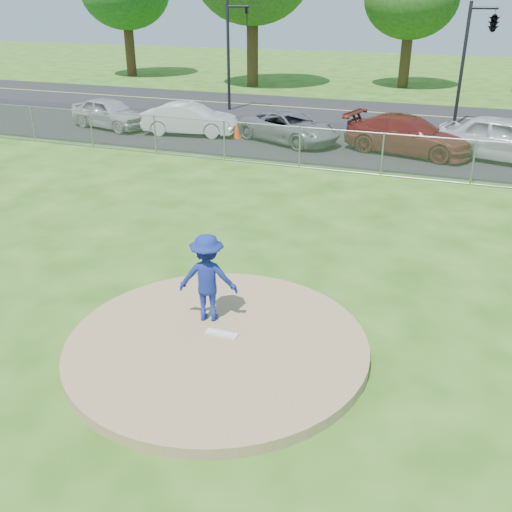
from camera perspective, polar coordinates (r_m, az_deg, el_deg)
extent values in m
plane|color=#285713|center=(19.13, 8.41, 6.64)|extent=(120.00, 120.00, 0.00)
cylinder|color=#987A53|center=(10.38, -3.89, -8.86)|extent=(5.40, 5.40, 0.20)
cube|color=white|center=(10.46, -3.46, -7.75)|extent=(0.60, 0.15, 0.04)
cube|color=gray|center=(20.81, 9.76, 10.17)|extent=(40.00, 0.06, 1.50)
cube|color=black|center=(25.30, 11.69, 10.83)|extent=(50.00, 8.00, 0.01)
cube|color=black|center=(32.59, 13.96, 13.64)|extent=(60.00, 7.00, 0.01)
cylinder|color=#392214|center=(48.38, -12.50, 19.67)|extent=(0.74, 0.74, 4.20)
cylinder|color=#392814|center=(41.66, -0.35, 19.97)|extent=(0.78, 0.78, 4.90)
cylinder|color=#392714|center=(42.29, 14.71, 18.58)|extent=(0.72, 0.72, 3.85)
cylinder|color=black|center=(32.57, -2.78, 19.27)|extent=(0.16, 0.16, 5.60)
cylinder|color=black|center=(32.20, -1.81, 23.68)|extent=(1.20, 0.12, 0.12)
imported|color=black|center=(32.04, -0.93, 22.79)|extent=(0.16, 0.20, 1.00)
cylinder|color=black|center=(30.01, 19.93, 17.47)|extent=(0.16, 0.16, 5.60)
cylinder|color=black|center=(29.86, 21.90, 22.02)|extent=(1.20, 0.12, 0.12)
imported|color=black|center=(29.88, 22.71, 20.93)|extent=(0.53, 2.48, 1.00)
imported|color=navy|center=(10.59, -4.85, -2.18)|extent=(1.23, 0.88, 1.71)
cone|color=#EF420C|center=(25.96, -1.94, 12.48)|extent=(0.37, 0.37, 0.72)
imported|color=#AAAAAF|center=(28.86, -14.42, 13.68)|extent=(4.43, 2.64, 1.41)
imported|color=silver|center=(26.76, -6.63, 13.45)|extent=(4.42, 2.10, 1.40)
imported|color=slate|center=(25.19, 3.38, 12.74)|extent=(5.10, 3.89, 1.29)
imported|color=maroon|center=(24.01, 15.00, 11.62)|extent=(5.46, 3.25, 1.48)
imported|color=silver|center=(24.05, 23.72, 10.66)|extent=(5.29, 3.21, 1.68)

